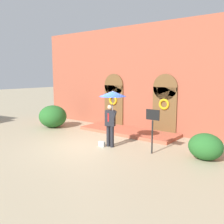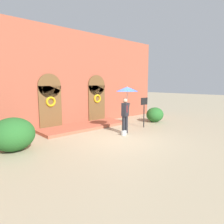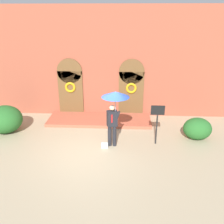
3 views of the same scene
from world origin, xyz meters
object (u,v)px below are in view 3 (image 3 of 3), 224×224
at_px(person_with_umbrella, 115,103).
at_px(shrub_left, 5,119).
at_px(shrub_right, 197,129).
at_px(sign_post, 157,118).
at_px(handbag, 105,145).

height_order(person_with_umbrella, shrub_left, person_with_umbrella).
relative_size(shrub_left, shrub_right, 1.31).
relative_size(sign_post, shrub_right, 1.40).
bearing_deg(sign_post, shrub_right, 16.63).
bearing_deg(handbag, sign_post, 10.45).
bearing_deg(handbag, shrub_right, 12.51).
bearing_deg(shrub_right, sign_post, -163.37).
height_order(handbag, shrub_right, shrub_right).
bearing_deg(shrub_right, shrub_left, 178.52).
bearing_deg(person_with_umbrella, shrub_right, 12.79).
bearing_deg(handbag, shrub_left, 163.45).
bearing_deg(sign_post, handbag, -167.77).
distance_m(person_with_umbrella, handbag, 1.86).
distance_m(sign_post, shrub_right, 2.05).
distance_m(person_with_umbrella, sign_post, 1.92).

